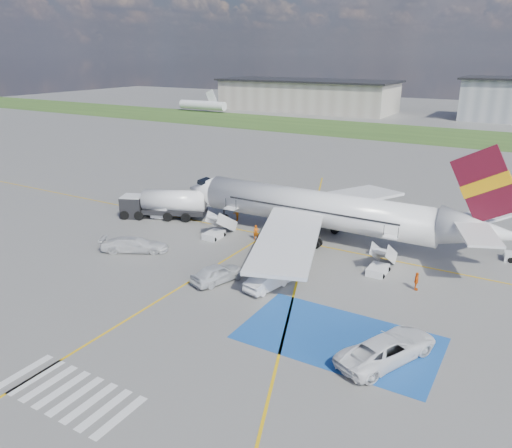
# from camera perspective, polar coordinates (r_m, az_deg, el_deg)

# --- Properties ---
(ground) EXTENTS (400.00, 400.00, 0.00)m
(ground) POSITION_cam_1_polar(r_m,az_deg,el_deg) (44.24, -0.85, -7.07)
(ground) COLOR #60605E
(ground) RESTS_ON ground
(grass_strip) EXTENTS (400.00, 30.00, 0.01)m
(grass_strip) POSITION_cam_1_polar(r_m,az_deg,el_deg) (132.01, 21.36, 9.28)
(grass_strip) COLOR #2D4C1E
(grass_strip) RESTS_ON ground
(taxiway_line_main) EXTENTS (120.00, 0.20, 0.01)m
(taxiway_line_main) POSITION_cam_1_polar(r_m,az_deg,el_deg) (53.99, 5.77, -2.19)
(taxiway_line_main) COLOR gold
(taxiway_line_main) RESTS_ON ground
(taxiway_line_cross) EXTENTS (0.20, 60.00, 0.01)m
(taxiway_line_cross) POSITION_cam_1_polar(r_m,az_deg,el_deg) (40.13, -14.72, -10.66)
(taxiway_line_cross) COLOR gold
(taxiway_line_cross) RESTS_ON ground
(taxiway_line_diag) EXTENTS (20.71, 56.45, 0.01)m
(taxiway_line_diag) POSITION_cam_1_polar(r_m,az_deg,el_deg) (53.99, 5.77, -2.19)
(taxiway_line_diag) COLOR gold
(taxiway_line_diag) RESTS_ON ground
(staging_box) EXTENTS (14.00, 8.00, 0.01)m
(staging_box) POSITION_cam_1_polar(r_m,az_deg,el_deg) (37.26, 9.42, -12.74)
(staging_box) COLOR #194B9A
(staging_box) RESTS_ON ground
(crosswalk) EXTENTS (9.00, 4.00, 0.01)m
(crosswalk) POSITION_cam_1_polar(r_m,az_deg,el_deg) (33.73, -20.61, -17.61)
(crosswalk) COLOR silver
(crosswalk) RESTS_ON ground
(terminal_west) EXTENTS (60.00, 22.00, 10.00)m
(terminal_west) POSITION_cam_1_polar(r_m,az_deg,el_deg) (181.13, 5.81, 14.37)
(terminal_west) COLOR gray
(terminal_west) RESTS_ON ground
(airliner) EXTENTS (36.81, 32.95, 11.92)m
(airliner) POSITION_cam_1_polar(r_m,az_deg,el_deg) (54.06, 8.23, 1.54)
(airliner) COLOR silver
(airliner) RESTS_ON ground
(airstairs_fwd) EXTENTS (1.90, 5.20, 3.60)m
(airstairs_fwd) POSITION_cam_1_polar(r_m,az_deg,el_deg) (55.52, -4.58, -0.86)
(airstairs_fwd) COLOR silver
(airstairs_fwd) RESTS_ON ground
(airstairs_aft) EXTENTS (1.90, 5.20, 3.60)m
(airstairs_aft) POSITION_cam_1_polar(r_m,az_deg,el_deg) (48.05, 13.92, -4.65)
(airstairs_aft) COLOR silver
(airstairs_aft) RESTS_ON ground
(fuel_tanker) EXTENTS (10.66, 6.66, 3.56)m
(fuel_tanker) POSITION_cam_1_polar(r_m,az_deg,el_deg) (62.48, -10.43, 2.01)
(fuel_tanker) COLOR black
(fuel_tanker) RESTS_ON ground
(gpu_cart) EXTENTS (2.41, 1.85, 1.79)m
(gpu_cart) POSITION_cam_1_polar(r_m,az_deg,el_deg) (62.53, -10.86, 1.33)
(gpu_cart) COLOR silver
(gpu_cart) RESTS_ON ground
(car_silver_a) EXTENTS (3.48, 5.35, 1.70)m
(car_silver_a) POSITION_cam_1_polar(r_m,az_deg,el_deg) (44.72, -4.44, -5.62)
(car_silver_a) COLOR silver
(car_silver_a) RESTS_ON ground
(car_silver_b) EXTENTS (2.59, 4.90, 1.53)m
(car_silver_b) POSITION_cam_1_polar(r_m,az_deg,el_deg) (43.37, 1.34, -6.50)
(car_silver_b) COLOR #B3B5BB
(car_silver_b) RESTS_ON ground
(van_white_a) EXTENTS (5.01, 6.62, 2.25)m
(van_white_a) POSITION_cam_1_polar(r_m,az_deg,el_deg) (35.09, 14.85, -13.18)
(van_white_a) COLOR white
(van_white_a) RESTS_ON ground
(van_white_b) EXTENTS (5.52, 4.35, 2.02)m
(van_white_b) POSITION_cam_1_polar(r_m,az_deg,el_deg) (52.67, -13.74, -2.04)
(van_white_b) COLOR silver
(van_white_b) RESTS_ON ground
(crew_fwd) EXTENTS (0.72, 0.71, 1.67)m
(crew_fwd) POSITION_cam_1_polar(r_m,az_deg,el_deg) (54.41, 0.00, -0.98)
(crew_fwd) COLOR #DE5C0B
(crew_fwd) RESTS_ON ground
(crew_nose) EXTENTS (1.02, 1.11, 1.85)m
(crew_nose) POSITION_cam_1_polar(r_m,az_deg,el_deg) (60.67, -2.30, 1.23)
(crew_nose) COLOR orange
(crew_nose) RESTS_ON ground
(crew_aft) EXTENTS (0.59, 1.02, 1.64)m
(crew_aft) POSITION_cam_1_polar(r_m,az_deg,el_deg) (45.32, 17.86, -6.24)
(crew_aft) COLOR #E3590B
(crew_aft) RESTS_ON ground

